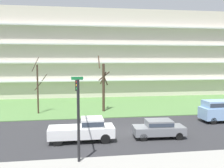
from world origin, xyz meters
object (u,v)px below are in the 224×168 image
tree_far_left (38,87)px  van_blue_center_left (224,109)px  traffic_signal_mast (78,101)px  pickup_white_near_left (84,129)px  sedan_gray_center_right (159,128)px  tree_left (103,85)px

tree_far_left → van_blue_center_left: 21.89m
traffic_signal_mast → pickup_white_near_left: bearing=77.8°
pickup_white_near_left → traffic_signal_mast: size_ratio=0.96×
pickup_white_near_left → van_blue_center_left: bearing=16.3°
tree_far_left → van_blue_center_left: tree_far_left is taller
pickup_white_near_left → sedan_gray_center_right: pickup_white_near_left is taller
tree_left → pickup_white_near_left: size_ratio=1.35×
sedan_gray_center_right → traffic_signal_mast: traffic_signal_mast is taller
van_blue_center_left → tree_left: bearing=-32.0°
pickup_white_near_left → van_blue_center_left: 16.06m
tree_left → pickup_white_near_left: 12.41m
tree_left → traffic_signal_mast: size_ratio=1.29×
tree_left → van_blue_center_left: (12.42, -7.29, -2.07)m
sedan_gray_center_right → traffic_signal_mast: size_ratio=0.79×
tree_far_left → pickup_white_near_left: (5.18, -11.65, -2.32)m
pickup_white_near_left → tree_left: bearing=75.8°
tree_left → traffic_signal_mast: tree_left is taller
tree_left → van_blue_center_left: 14.55m
tree_far_left → sedan_gray_center_right: size_ratio=1.58×
sedan_gray_center_right → tree_far_left: bearing=137.6°
tree_far_left → van_blue_center_left: (20.59, -7.15, -1.94)m
van_blue_center_left → traffic_signal_mast: (-15.97, -7.05, 2.43)m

